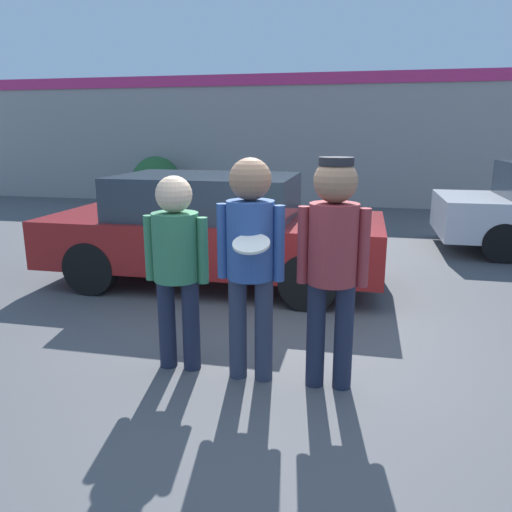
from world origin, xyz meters
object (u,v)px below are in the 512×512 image
person_left (176,256)px  parked_car_near (212,229)px  person_right (333,251)px  shrub (156,181)px  person_middle_with_frisbee (250,249)px

person_left → parked_car_near: person_left is taller
person_right → parked_car_near: person_right is taller
person_left → shrub: person_left is taller
person_middle_with_frisbee → person_left: bearing=175.1°
shrub → person_right: bearing=-59.6°
person_right → shrub: size_ratio=1.37×
person_right → shrub: (-5.49, 9.38, -0.46)m
person_left → shrub: (-4.19, 9.32, -0.33)m
parked_car_near → shrub: parked_car_near is taller
person_middle_with_frisbee → person_right: size_ratio=0.99×
person_left → shrub: size_ratio=1.25×
person_right → shrub: person_right is taller
person_left → person_right: (1.30, -0.06, 0.12)m
shrub → person_middle_with_frisbee: bearing=-62.7°
person_middle_with_frisbee → shrub: 10.56m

